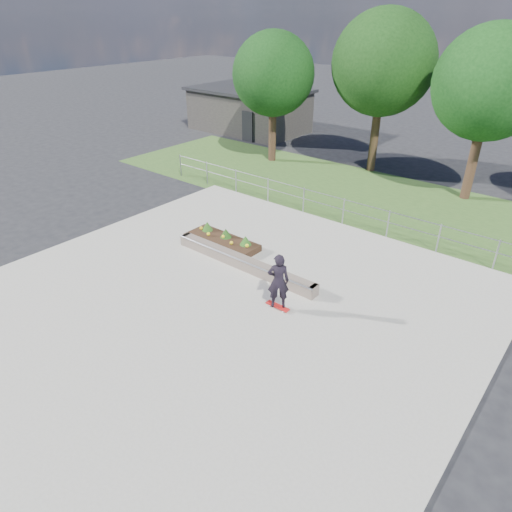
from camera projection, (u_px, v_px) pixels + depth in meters
The scene contains 11 objects.
ground at pixel (221, 303), 14.25m from camera, with size 120.00×120.00×0.00m, color black.
grass_verge at pixel (379, 201), 21.71m from camera, with size 30.00×8.00×0.02m, color #304F1F.
concrete_slab at pixel (221, 302), 14.24m from camera, with size 15.00×15.00×0.06m, color gray.
fence at pixel (344, 208), 18.97m from camera, with size 20.06×0.06×1.20m.
building at pixel (249, 109), 33.53m from camera, with size 8.40×5.40×3.00m.
tree_far_left at pixel (273, 74), 25.20m from camera, with size 4.55×4.55×7.15m.
tree_mid_left at pixel (383, 64), 23.13m from camera, with size 5.25×5.25×8.25m.
tree_mid_right at pixel (491, 84), 19.57m from camera, with size 4.90×4.90×7.70m.
grind_ledge at pixel (243, 263), 15.95m from camera, with size 6.00×0.44×0.43m.
planter_bed at pixel (222, 240), 17.51m from camera, with size 3.00×1.20×0.61m.
skateboarder at pixel (278, 281), 13.43m from camera, with size 0.80×0.73×1.86m.
Camera 1 is at (8.35, -8.42, 8.11)m, focal length 32.00 mm.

